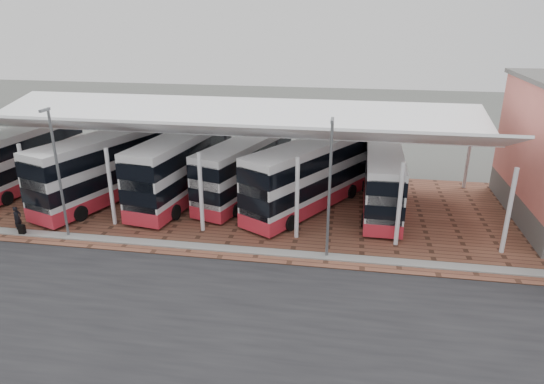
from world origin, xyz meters
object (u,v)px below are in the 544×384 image
object	(u,v)px
bus_0	(24,159)
bus_1	(105,168)
bus_3	(245,170)
bus_2	(183,167)
bus_5	(383,180)
pedestrian	(18,219)
bus_4	(308,177)

from	to	relation	value
bus_0	bus_1	bearing A→B (deg)	-4.54
bus_1	bus_3	size ratio (longest dim) A/B	1.10
bus_2	bus_5	xyz separation A→B (m)	(14.32, 0.30, -0.29)
bus_5	pedestrian	xyz separation A→B (m)	(-22.87, -7.41, -1.32)
bus_4	bus_5	size ratio (longest dim) A/B	1.09
bus_1	bus_4	xyz separation A→B (m)	(14.70, 0.71, -0.05)
bus_4	pedestrian	bearing A→B (deg)	-129.10
bus_0	bus_2	distance (m)	13.01
bus_1	pedestrian	distance (m)	6.88
bus_0	bus_4	world-z (taller)	bus_4
bus_4	pedestrian	size ratio (longest dim) A/B	7.08
bus_1	bus_2	size ratio (longest dim) A/B	0.99
bus_2	bus_3	bearing A→B (deg)	19.87
pedestrian	bus_2	bearing A→B (deg)	-41.69
bus_3	bus_5	xyz separation A→B (m)	(9.86, -0.54, -0.07)
bus_0	bus_2	world-z (taller)	bus_2
bus_0	bus_3	world-z (taller)	bus_0
pedestrian	bus_5	bearing A→B (deg)	-63.49
bus_1	pedestrian	bearing A→B (deg)	-98.24
bus_0	bus_4	xyz separation A→B (m)	(22.25, -0.76, 0.05)
bus_2	bus_5	size ratio (longest dim) A/B	1.16
bus_3	bus_5	size ratio (longest dim) A/B	1.05
bus_1	pedestrian	size ratio (longest dim) A/B	7.51
bus_2	bus_5	distance (m)	14.33
bus_1	bus_5	bearing A→B (deg)	23.50
bus_2	bus_4	size ratio (longest dim) A/B	1.07
bus_5	pedestrian	bearing A→B (deg)	-161.16
bus_1	bus_2	bearing A→B (deg)	31.37
bus_5	pedestrian	distance (m)	24.08
bus_2	bus_5	world-z (taller)	bus_2
bus_2	bus_4	xyz separation A→B (m)	(9.25, -0.47, -0.05)
bus_2	pedestrian	distance (m)	11.24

